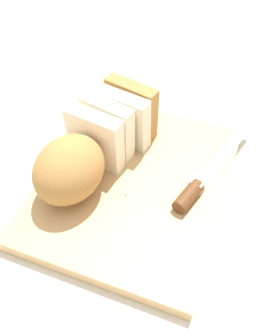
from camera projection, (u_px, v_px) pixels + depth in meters
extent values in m
plane|color=silver|center=(135.00, 189.00, 0.64)|extent=(3.00, 3.00, 0.00)
cube|color=tan|center=(135.00, 184.00, 0.63)|extent=(0.39, 0.32, 0.02)
ellipsoid|color=#A8753D|center=(69.00, 169.00, 0.57)|extent=(0.14, 0.12, 0.10)
cube|color=#F2E8CC|center=(95.00, 139.00, 0.62)|extent=(0.04, 0.10, 0.10)
cube|color=#F2E8CC|center=(107.00, 128.00, 0.64)|extent=(0.05, 0.10, 0.10)
cube|color=#F2E8CC|center=(123.00, 119.00, 0.65)|extent=(0.05, 0.10, 0.11)
cube|color=#A8753D|center=(131.00, 108.00, 0.67)|extent=(0.05, 0.10, 0.10)
cube|color=silver|center=(224.00, 155.00, 0.66)|extent=(0.20, 0.06, 0.00)
cylinder|color=#593319|center=(188.00, 196.00, 0.59)|extent=(0.06, 0.04, 0.02)
cube|color=silver|center=(198.00, 185.00, 0.60)|extent=(0.02, 0.03, 0.02)
sphere|color=tan|center=(126.00, 195.00, 0.60)|extent=(0.00, 0.00, 0.00)
sphere|color=tan|center=(135.00, 146.00, 0.68)|extent=(0.00, 0.00, 0.00)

